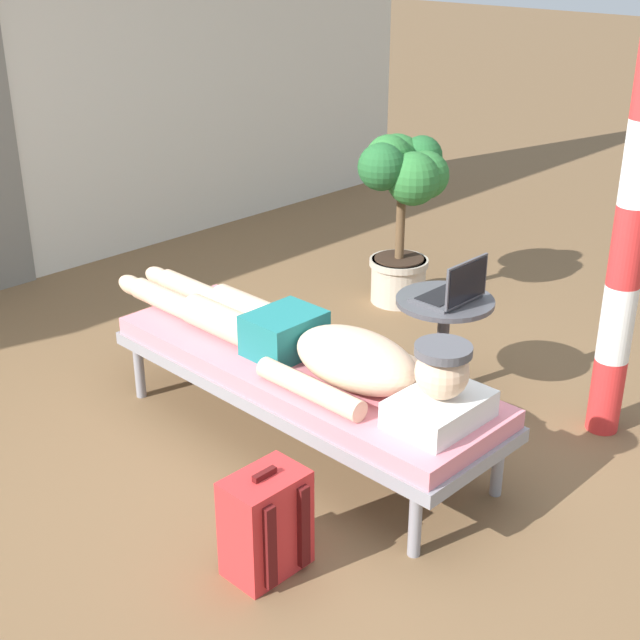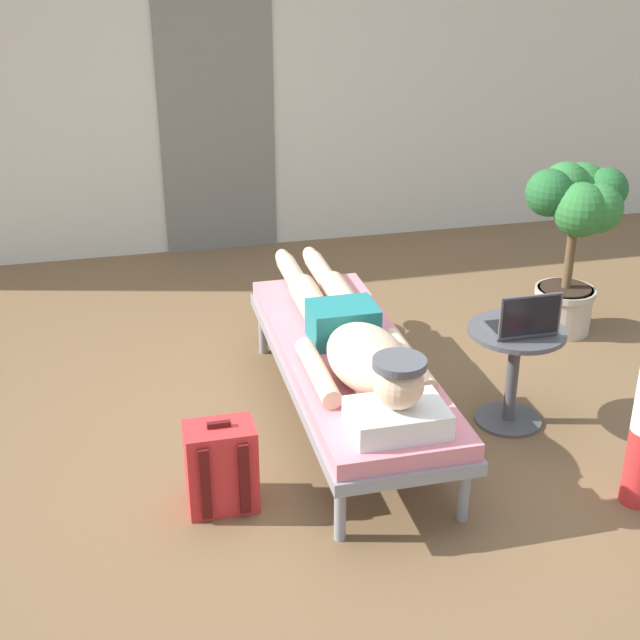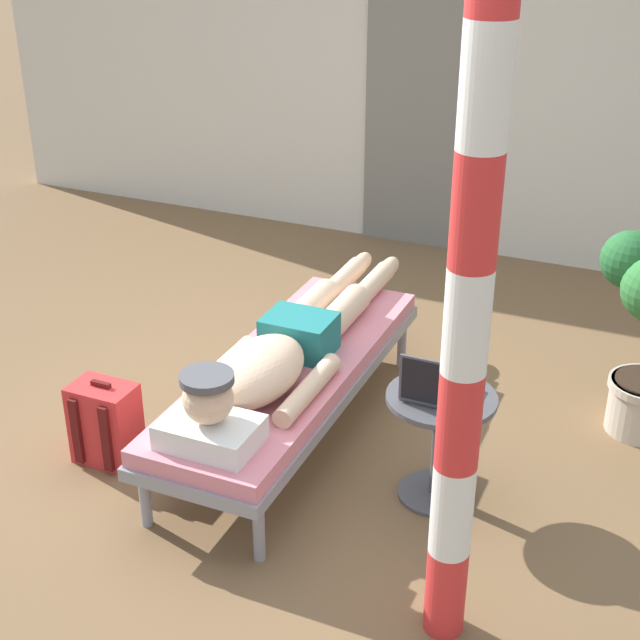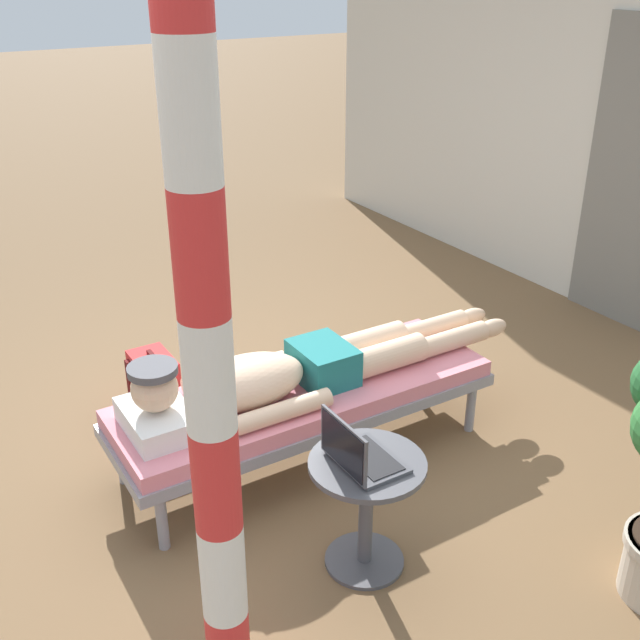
# 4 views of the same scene
# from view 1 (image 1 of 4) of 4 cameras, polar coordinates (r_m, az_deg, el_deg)

# --- Properties ---
(ground_plane) EXTENTS (40.00, 40.00, 0.00)m
(ground_plane) POSITION_cam_1_polar(r_m,az_deg,el_deg) (3.98, -1.59, -9.28)
(ground_plane) COLOR brown
(lounge_chair) EXTENTS (0.64, 1.96, 0.42)m
(lounge_chair) POSITION_cam_1_polar(r_m,az_deg,el_deg) (3.98, -1.21, -3.50)
(lounge_chair) COLOR gray
(lounge_chair) RESTS_ON ground
(person_reclining) EXTENTS (0.53, 2.17, 0.33)m
(person_reclining) POSITION_cam_1_polar(r_m,az_deg,el_deg) (3.84, -0.25, -1.67)
(person_reclining) COLOR white
(person_reclining) RESTS_ON lounge_chair
(side_table) EXTENTS (0.48, 0.48, 0.52)m
(side_table) POSITION_cam_1_polar(r_m,az_deg,el_deg) (4.42, 7.91, -0.64)
(side_table) COLOR #4C4C51
(side_table) RESTS_ON ground
(laptop) EXTENTS (0.31, 0.24, 0.23)m
(laptop) POSITION_cam_1_polar(r_m,az_deg,el_deg) (4.30, 8.63, 1.89)
(laptop) COLOR #4C4C51
(laptop) RESTS_ON side_table
(backpack) EXTENTS (0.30, 0.26, 0.42)m
(backpack) POSITION_cam_1_polar(r_m,az_deg,el_deg) (3.32, -3.54, -12.91)
(backpack) COLOR red
(backpack) RESTS_ON ground
(potted_plant) EXTENTS (0.62, 0.55, 1.05)m
(potted_plant) POSITION_cam_1_polar(r_m,az_deg,el_deg) (5.42, 5.33, 8.27)
(potted_plant) COLOR #BFB29E
(potted_plant) RESTS_ON ground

